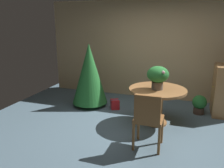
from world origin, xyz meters
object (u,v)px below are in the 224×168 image
object	(u,v)px
round_dining_table	(157,98)
potted_plant	(199,104)
flower_vase	(158,76)
wooden_chair_near	(148,118)
holiday_tree	(89,74)
wooden_cabinet	(224,90)
gift_box_red	(115,104)

from	to	relation	value
round_dining_table	potted_plant	size ratio (longest dim) A/B	2.61
flower_vase	wooden_chair_near	distance (m)	1.10
round_dining_table	potted_plant	xyz separation A→B (m)	(0.85, 0.82, -0.31)
round_dining_table	flower_vase	size ratio (longest dim) A/B	2.47
holiday_tree	wooden_cabinet	world-z (taller)	holiday_tree
wooden_chair_near	potted_plant	distance (m)	2.07
round_dining_table	holiday_tree	xyz separation A→B (m)	(-1.72, 0.54, 0.27)
wooden_chair_near	round_dining_table	bearing A→B (deg)	90.00
round_dining_table	potted_plant	bearing A→B (deg)	44.04
round_dining_table	holiday_tree	bearing A→B (deg)	162.71
wooden_chair_near	potted_plant	world-z (taller)	wooden_chair_near
flower_vase	gift_box_red	size ratio (longest dim) A/B	1.69
holiday_tree	gift_box_red	size ratio (longest dim) A/B	5.68
flower_vase	holiday_tree	size ratio (longest dim) A/B	0.30
gift_box_red	potted_plant	xyz separation A→B (m)	(1.91, 0.32, 0.13)
flower_vase	gift_box_red	distance (m)	1.50
wooden_chair_near	holiday_tree	world-z (taller)	holiday_tree
round_dining_table	gift_box_red	world-z (taller)	round_dining_table
wooden_chair_near	wooden_cabinet	world-z (taller)	wooden_cabinet
holiday_tree	gift_box_red	world-z (taller)	holiday_tree
wooden_chair_near	potted_plant	bearing A→B (deg)	65.38
flower_vase	wooden_chair_near	bearing A→B (deg)	-89.72
wooden_chair_near	holiday_tree	bearing A→B (deg)	137.62
flower_vase	wooden_cabinet	world-z (taller)	flower_vase
wooden_chair_near	wooden_cabinet	bearing A→B (deg)	56.37
flower_vase	wooden_chair_near	world-z (taller)	flower_vase
wooden_cabinet	wooden_chair_near	bearing A→B (deg)	-123.63
gift_box_red	wooden_cabinet	world-z (taller)	wooden_cabinet
wooden_chair_near	gift_box_red	distance (m)	1.92
holiday_tree	potted_plant	bearing A→B (deg)	6.38
wooden_chair_near	holiday_tree	distance (m)	2.35
round_dining_table	gift_box_red	xyz separation A→B (m)	(-1.06, 0.50, -0.43)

